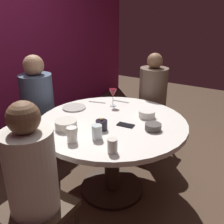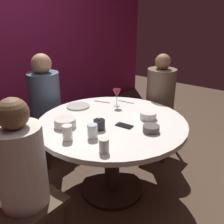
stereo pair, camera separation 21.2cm
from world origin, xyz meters
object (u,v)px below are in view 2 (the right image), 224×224
Objects in this scene: candle_holder at (99,124)px; cup_by_right_diner at (67,133)px; bowl_serving_large at (151,129)px; bowl_salad_center at (148,115)px; cup_by_left_diner at (104,145)px; bowl_small_white at (65,122)px; seated_diner_right at (160,95)px; dining_table at (112,137)px; seated_diner_left at (21,168)px; dinner_plate at (78,106)px; cup_near_candle at (92,131)px; cell_phone at (124,126)px; wine_glass at (117,94)px; seated_diner_back at (45,97)px.

candle_holder is 0.90× the size of cup_by_right_diner.
bowl_salad_center is at bearing 35.88° from bowl_serving_large.
bowl_small_white is at bearing 77.92° from cup_by_left_diner.
candle_holder reaches higher than bowl_small_white.
dining_table is at bearing 0.00° from seated_diner_right.
dining_table is 0.52m from cup_by_right_diner.
seated_diner_left is 5.15× the size of dinner_plate.
dining_table is at bearing 93.63° from bowl_serving_large.
bowl_serving_large is at bearing -86.37° from dining_table.
dining_table is at bearing 136.31° from bowl_salad_center.
seated_diner_left reaches higher than cup_by_left_diner.
seated_diner_left reaches higher than cup_near_candle.
seated_diner_left reaches higher than bowl_serving_large.
dining_table is 0.44m from bowl_small_white.
cup_by_right_diner reaches higher than cup_near_candle.
seated_diner_right reaches higher than dining_table.
seated_diner_right reaches higher than cell_phone.
bowl_serving_large reaches higher than dining_table.
candle_holder is at bearing 155.15° from bowl_salad_center.
bowl_salad_center is at bearing -100.51° from wine_glass.
seated_diner_back is 1.02× the size of seated_diner_right.
cup_by_left_diner is at bearing -20.05° from seated_diner_back.
wine_glass is 0.88m from cup_by_left_diner.
candle_holder is at bearing -41.85° from cell_phone.
cup_by_right_diner is (-0.14, -0.18, 0.02)m from bowl_small_white.
bowl_small_white reaches higher than bowl_salad_center.
candle_holder is 0.47m from bowl_salad_center.
dining_table is 0.90m from seated_diner_left.
candle_holder is at bearing 122.03° from bowl_serving_large.
bowl_serving_large is at bearing -91.97° from dinner_plate.
cell_phone is (0.17, -0.12, -0.04)m from candle_holder.
dinner_plate reaches higher than cell_phone.
dinner_plate is 0.62m from cell_phone.
dining_table is 0.50m from dinner_plate.
bowl_small_white reaches higher than dinner_plate.
seated_diner_back is 8.30× the size of bowl_salad_center.
bowl_serving_large is 1.33× the size of cup_by_left_diner.
seated_diner_left reaches higher than dinner_plate.
cup_near_candle is (-0.31, 0.07, 0.05)m from cell_phone.
cup_near_candle is 0.18m from cup_by_right_diner.
bowl_small_white is (-1.20, 0.23, 0.03)m from seated_diner_right.
bowl_salad_center is (0.23, -0.22, 0.19)m from dining_table.
dinner_plate is at bearing 104.52° from bowl_salad_center.
cell_phone is 0.23m from bowl_serving_large.
cup_by_right_diner is at bearing 5.94° from seated_diner_left.
cup_by_right_diner is (-0.03, 0.32, 0.01)m from cup_by_left_diner.
cup_by_left_diner reaches higher than bowl_salad_center.
cup_by_right_diner reaches higher than bowl_small_white.
cup_near_candle is (-0.39, -0.55, 0.05)m from dinner_plate.
cup_by_right_diner is (-0.47, -0.88, 0.04)m from seated_diner_back.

